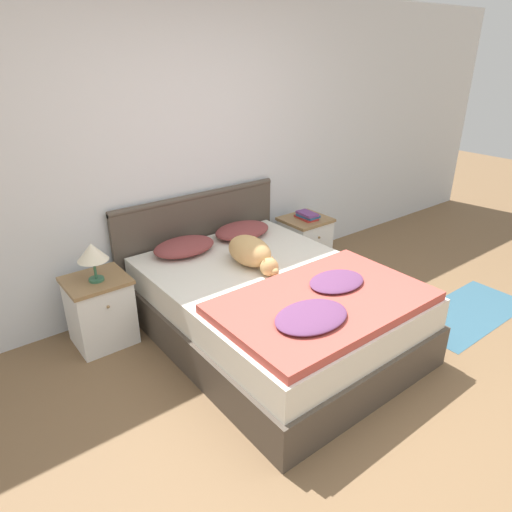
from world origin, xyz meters
The scene contains 13 objects.
ground_plane centered at (0.00, 0.00, 0.00)m, with size 16.00×16.00×0.00m, color brown.
wall_back centered at (0.00, 2.13, 1.27)m, with size 9.00×0.06×2.55m.
bed centered at (0.12, 1.01, 0.26)m, with size 1.55×2.05×0.54m.
headboard centered at (0.12, 2.06, 0.49)m, with size 1.63×0.06×0.94m.
nightstand_left centered at (-0.94, 1.78, 0.27)m, with size 0.45×0.42×0.55m.
nightstand_right centered at (1.19, 1.78, 0.27)m, with size 0.45×0.42×0.55m.
pillow_left centered at (-0.18, 1.80, 0.59)m, with size 0.53×0.37×0.11m.
pillow_right centered at (0.42, 1.80, 0.59)m, with size 0.53×0.37×0.11m.
quilt centered at (0.11, 0.47, 0.58)m, with size 1.42×0.90×0.11m.
dog centered at (0.13, 1.28, 0.64)m, with size 0.27×0.62×0.23m.
book_stack centered at (1.19, 1.76, 0.58)m, with size 0.17×0.24×0.07m.
table_lamp centered at (-0.94, 1.75, 0.77)m, with size 0.22×0.22×0.30m.
rug centered at (1.69, 0.25, 0.00)m, with size 1.22×0.55×0.00m.
Camera 1 is at (-1.83, -1.30, 2.10)m, focal length 32.00 mm.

